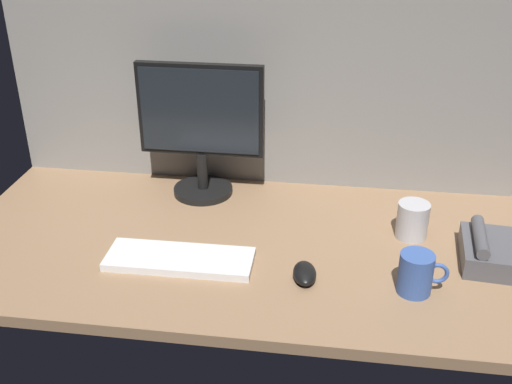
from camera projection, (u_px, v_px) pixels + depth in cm
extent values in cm
cube|color=#8C6B4C|center=(290.00, 246.00, 163.93)|extent=(180.00, 80.00, 3.00)
cube|color=gray|center=(305.00, 65.00, 179.08)|extent=(180.00, 5.00, 74.72)
cylinder|color=black|center=(203.00, 190.00, 187.98)|extent=(18.00, 18.00, 1.80)
cylinder|color=black|center=(202.00, 171.00, 185.04)|extent=(3.20, 3.20, 11.00)
cube|color=black|center=(200.00, 110.00, 177.11)|extent=(36.96, 2.40, 27.35)
cube|color=black|center=(199.00, 112.00, 175.88)|extent=(34.56, 0.60, 24.95)
cube|color=silver|center=(180.00, 259.00, 153.87)|extent=(37.13, 13.36, 2.00)
ellipsoid|color=black|center=(305.00, 273.00, 147.20)|extent=(6.85, 10.27, 3.40)
cylinder|color=#B2B2B7|center=(412.00, 220.00, 163.34)|extent=(8.45, 8.45, 9.94)
cylinder|color=#38569E|center=(415.00, 273.00, 141.34)|extent=(8.01, 8.01, 10.14)
torus|color=#38569E|center=(437.00, 273.00, 140.52)|extent=(5.46, 1.00, 5.46)
cube|color=#4C4C51|center=(497.00, 253.00, 153.04)|extent=(18.65, 20.46, 5.60)
cylinder|color=#4C4C51|center=(480.00, 237.00, 151.60)|extent=(4.73, 17.32, 3.20)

